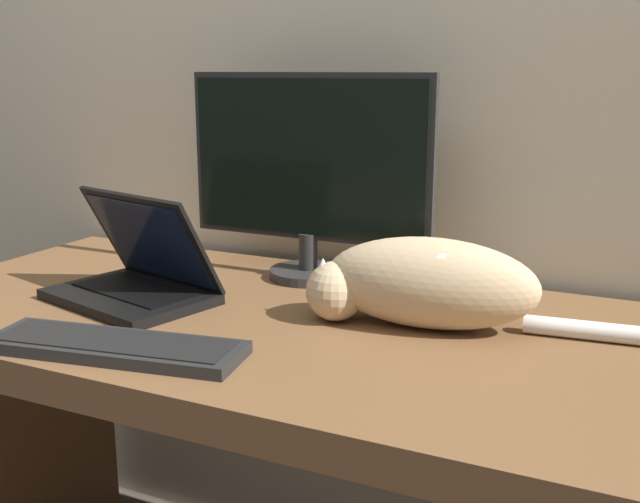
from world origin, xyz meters
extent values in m
cube|color=beige|center=(0.00, 0.81, 1.30)|extent=(6.40, 0.06, 2.60)
cube|color=brown|center=(0.00, 0.37, 0.74)|extent=(1.52, 0.75, 0.06)
cube|color=brown|center=(-0.72, 0.37, 0.35)|extent=(0.04, 0.69, 0.71)
cylinder|color=#282828|center=(-0.05, 0.62, 0.78)|extent=(0.17, 0.17, 0.02)
cylinder|color=#282828|center=(-0.05, 0.62, 0.83)|extent=(0.04, 0.04, 0.08)
cube|color=#282828|center=(-0.05, 0.63, 1.03)|extent=(0.55, 0.02, 0.35)
cube|color=black|center=(-0.05, 0.62, 1.03)|extent=(0.52, 0.01, 0.32)
cube|color=black|center=(-0.29, 0.32, 0.78)|extent=(0.35, 0.28, 0.02)
cube|color=black|center=(-0.29, 0.34, 0.79)|extent=(0.27, 0.18, 0.00)
cube|color=black|center=(-0.27, 0.38, 0.88)|extent=(0.33, 0.18, 0.19)
cube|color=black|center=(-0.28, 0.37, 0.88)|extent=(0.29, 0.16, 0.17)
cube|color=black|center=(-0.14, 0.10, 0.78)|extent=(0.43, 0.19, 0.02)
cube|color=black|center=(-0.14, 0.10, 0.79)|extent=(0.40, 0.16, 0.00)
ellipsoid|color=#D1B284|center=(0.28, 0.43, 0.85)|extent=(0.39, 0.19, 0.16)
ellipsoid|color=white|center=(0.30, 0.43, 0.89)|extent=(0.18, 0.13, 0.06)
sphere|color=#D1B284|center=(0.12, 0.40, 0.82)|extent=(0.11, 0.11, 0.11)
cone|color=white|center=(0.09, 0.39, 0.87)|extent=(0.03, 0.03, 0.03)
cone|color=white|center=(0.14, 0.40, 0.87)|extent=(0.03, 0.03, 0.03)
cylinder|color=white|center=(0.54, 0.48, 0.78)|extent=(0.22, 0.05, 0.03)
cube|color=#2D6BB7|center=(0.31, 0.64, 0.80)|extent=(0.05, 0.05, 0.05)
camera|label=1|loc=(0.64, -0.77, 1.21)|focal=42.00mm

